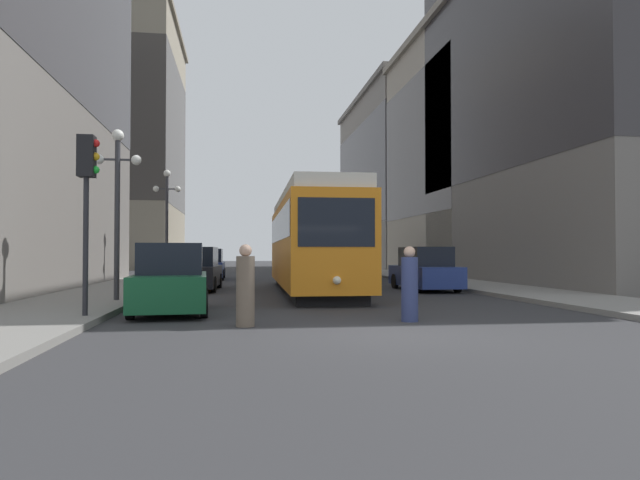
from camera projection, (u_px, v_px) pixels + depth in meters
ground_plane at (395, 334)px, 10.80m from camera, size 200.00×200.00×0.00m
sidewalk_left at (183, 270)px, 49.23m from camera, size 3.48×120.00×0.15m
sidewalk_right at (356, 269)px, 51.50m from camera, size 3.48×120.00×0.15m
streetcar at (311, 240)px, 22.42m from camera, size 2.90×13.51×3.89m
transit_bus at (331, 247)px, 36.35m from camera, size 2.77×11.66×3.45m
parked_car_left_near at (209, 265)px, 33.43m from camera, size 1.91×4.92×1.82m
parked_car_left_mid at (171, 281)px, 14.71m from camera, size 2.07×4.40×1.82m
parked_car_right_far at (425, 270)px, 23.45m from camera, size 1.94×4.59×1.82m
parked_car_left_far at (197, 270)px, 23.67m from camera, size 2.05×5.00×1.82m
pedestrian_crossing_near at (410, 286)px, 12.83m from camera, size 0.39×0.39×1.73m
pedestrian_crossing_far at (245, 288)px, 11.95m from camera, size 0.39×0.39×1.76m
traffic_light_near_left at (87, 177)px, 12.76m from camera, size 0.47×0.36×4.10m
lamp_post_left_near at (117, 187)px, 16.98m from camera, size 1.41×0.36×5.18m
lamp_post_left_far at (167, 208)px, 28.80m from camera, size 1.41×0.36×5.71m
building_left_midblock at (113, 142)px, 58.98m from camera, size 13.71×19.52×25.77m
building_right_corner at (617, 62)px, 29.47m from camera, size 15.08×19.73×22.59m
building_right_midblock at (421, 181)px, 59.53m from camera, size 14.08×21.98×18.01m
building_right_far at (484, 153)px, 41.19m from camera, size 11.38×15.11×17.35m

